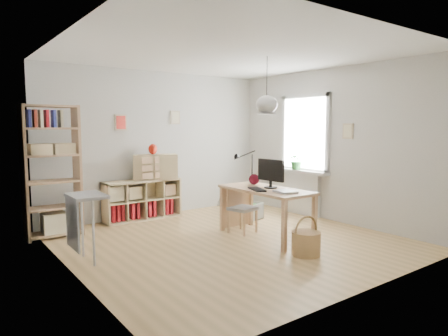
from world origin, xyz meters
TOP-DOWN VIEW (x-y plane):
  - ground at (0.00, 0.00)m, footprint 4.50×4.50m
  - room_shell at (0.55, -0.15)m, footprint 4.50×4.50m
  - window_unit at (2.23, 0.60)m, footprint 0.07×1.16m
  - radiator at (2.19, 0.60)m, footprint 0.10×0.80m
  - windowsill at (2.14, 0.60)m, footprint 0.22×1.20m
  - desk at (0.55, -0.15)m, footprint 0.70×1.50m
  - cube_shelf at (-0.47, 2.08)m, footprint 1.40×0.38m
  - tall_bookshelf at (-2.04, 1.80)m, footprint 0.80×0.38m
  - side_table at (-2.04, 0.35)m, footprint 0.40×0.55m
  - chair at (0.42, 0.30)m, footprint 0.44×0.44m
  - wicker_basket at (0.40, -1.10)m, footprint 0.38×0.38m
  - storage_chest at (1.03, 0.97)m, footprint 0.71×0.76m
  - monitor at (0.64, -0.16)m, footprint 0.20×0.50m
  - keyboard at (0.35, -0.18)m, footprint 0.29×0.43m
  - task_lamp at (0.58, 0.42)m, footprint 0.47×0.17m
  - yarn_ball at (0.67, 0.26)m, footprint 0.17×0.17m
  - paper_tray at (0.52, -0.59)m, footprint 0.29×0.34m
  - drawer_chest at (-0.19, 2.04)m, footprint 0.87×0.64m
  - red_vase at (-0.23, 2.04)m, footprint 0.16×0.16m
  - potted_plant at (2.12, 0.71)m, footprint 0.40×0.38m

SIDE VIEW (x-z plane):
  - ground at x=0.00m, z-range 0.00..0.00m
  - wicker_basket at x=0.40m, z-range -0.09..0.43m
  - storage_chest at x=1.03m, z-range -0.11..0.50m
  - cube_shelf at x=-0.47m, z-range -0.06..0.66m
  - radiator at x=2.19m, z-range 0.00..0.80m
  - chair at x=0.42m, z-range 0.05..0.80m
  - desk at x=0.55m, z-range 0.28..1.03m
  - side_table at x=-2.04m, z-range 0.24..1.09m
  - keyboard at x=0.35m, z-range 0.75..0.77m
  - paper_tray at x=0.52m, z-range 0.75..0.78m
  - windowsill at x=2.14m, z-range 0.80..0.86m
  - yarn_ball at x=0.67m, z-range 0.75..0.92m
  - drawer_chest at x=-0.19m, z-range 0.72..1.17m
  - monitor at x=0.64m, z-range 0.78..1.21m
  - potted_plant at x=2.12m, z-range 0.86..1.21m
  - tall_bookshelf at x=-2.04m, z-range 0.09..2.09m
  - task_lamp at x=0.58m, z-range 0.84..1.34m
  - red_vase at x=-0.23m, z-range 1.17..1.36m
  - window_unit at x=2.23m, z-range 0.82..2.28m
  - room_shell at x=0.55m, z-range -0.25..4.25m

